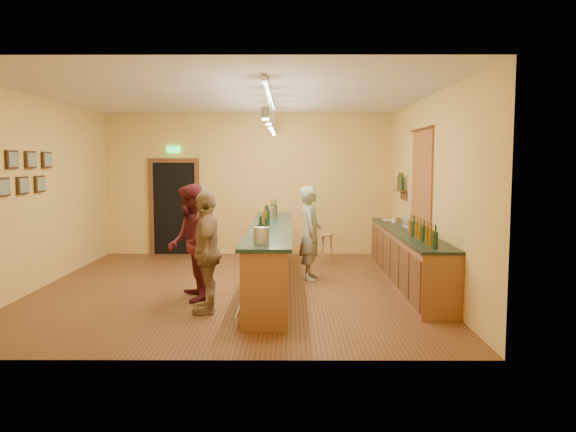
{
  "coord_description": "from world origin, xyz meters",
  "views": [
    {
      "loc": [
        0.96,
        -9.32,
        2.11
      ],
      "look_at": [
        0.92,
        0.2,
        1.2
      ],
      "focal_mm": 35.0,
      "sensor_mm": 36.0,
      "label": 1
    }
  ],
  "objects_px": {
    "customer_a": "(191,243)",
    "tasting_bar": "(271,252)",
    "back_counter": "(408,257)",
    "bartender": "(311,233)",
    "bar_stool": "(326,241)",
    "customer_b": "(207,252)"
  },
  "relations": [
    {
      "from": "bartender",
      "to": "customer_a",
      "type": "height_order",
      "value": "customer_a"
    },
    {
      "from": "tasting_bar",
      "to": "bartender",
      "type": "bearing_deg",
      "value": 44.38
    },
    {
      "from": "tasting_bar",
      "to": "back_counter",
      "type": "bearing_deg",
      "value": 4.43
    },
    {
      "from": "back_counter",
      "to": "tasting_bar",
      "type": "height_order",
      "value": "tasting_bar"
    },
    {
      "from": "back_counter",
      "to": "bartender",
      "type": "bearing_deg",
      "value": 163.33
    },
    {
      "from": "tasting_bar",
      "to": "customer_b",
      "type": "xyz_separation_m",
      "value": [
        -0.84,
        -1.55,
        0.25
      ]
    },
    {
      "from": "bar_stool",
      "to": "customer_b",
      "type": "bearing_deg",
      "value": -117.31
    },
    {
      "from": "tasting_bar",
      "to": "customer_b",
      "type": "distance_m",
      "value": 1.79
    },
    {
      "from": "bartender",
      "to": "bar_stool",
      "type": "xyz_separation_m",
      "value": [
        0.36,
        1.45,
        -0.35
      ]
    },
    {
      "from": "tasting_bar",
      "to": "customer_a",
      "type": "relative_size",
      "value": 2.86
    },
    {
      "from": "tasting_bar",
      "to": "bar_stool",
      "type": "relative_size",
      "value": 7.99
    },
    {
      "from": "back_counter",
      "to": "tasting_bar",
      "type": "relative_size",
      "value": 0.89
    },
    {
      "from": "customer_a",
      "to": "customer_b",
      "type": "bearing_deg",
      "value": 11.5
    },
    {
      "from": "tasting_bar",
      "to": "customer_a",
      "type": "height_order",
      "value": "customer_a"
    },
    {
      "from": "bartender",
      "to": "bar_stool",
      "type": "distance_m",
      "value": 1.53
    },
    {
      "from": "back_counter",
      "to": "customer_a",
      "type": "xyz_separation_m",
      "value": [
        -3.53,
        -1.05,
        0.4
      ]
    },
    {
      "from": "bartender",
      "to": "customer_b",
      "type": "distance_m",
      "value": 2.71
    },
    {
      "from": "customer_a",
      "to": "tasting_bar",
      "type": "bearing_deg",
      "value": 111.11
    },
    {
      "from": "back_counter",
      "to": "bartender",
      "type": "relative_size",
      "value": 2.7
    },
    {
      "from": "back_counter",
      "to": "customer_a",
      "type": "height_order",
      "value": "customer_a"
    },
    {
      "from": "tasting_bar",
      "to": "bar_stool",
      "type": "bearing_deg",
      "value": 63.57
    },
    {
      "from": "customer_a",
      "to": "bar_stool",
      "type": "xyz_separation_m",
      "value": [
        2.24,
        2.99,
        -0.4
      ]
    }
  ]
}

